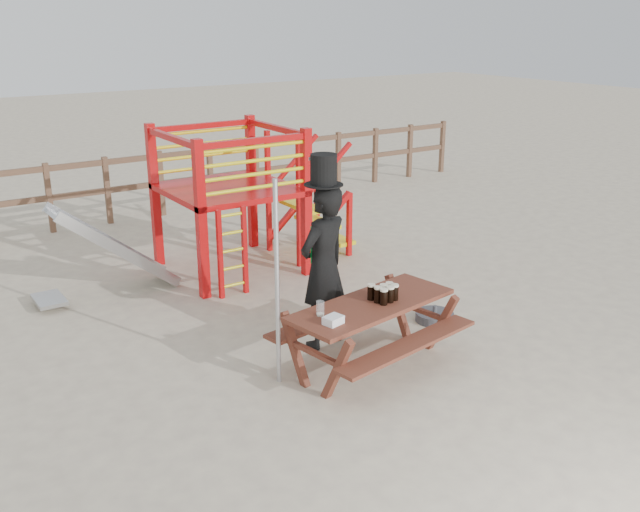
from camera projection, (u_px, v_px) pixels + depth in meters
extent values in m
plane|color=beige|center=(370.00, 368.00, 7.55)|extent=(60.00, 60.00, 0.00)
cube|color=brown|center=(132.00, 159.00, 12.71)|extent=(15.00, 0.06, 0.10)
cube|color=brown|center=(135.00, 187.00, 12.87)|extent=(15.00, 0.06, 0.10)
cube|color=brown|center=(49.00, 198.00, 12.08)|extent=(0.09, 0.09, 1.20)
cube|color=brown|center=(107.00, 190.00, 12.61)|extent=(0.09, 0.09, 1.20)
cube|color=brown|center=(161.00, 183.00, 13.13)|extent=(0.09, 0.09, 1.20)
cube|color=brown|center=(210.00, 177.00, 13.66)|extent=(0.09, 0.09, 1.20)
cube|color=brown|center=(256.00, 171.00, 14.19)|extent=(0.09, 0.09, 1.20)
cube|color=brown|center=(299.00, 165.00, 14.71)|extent=(0.09, 0.09, 1.20)
cube|color=brown|center=(338.00, 160.00, 15.24)|extent=(0.09, 0.09, 1.20)
cube|color=brown|center=(375.00, 155.00, 15.76)|extent=(0.09, 0.09, 1.20)
cube|color=brown|center=(410.00, 151.00, 16.29)|extent=(0.09, 0.09, 1.20)
cube|color=brown|center=(442.00, 147.00, 16.81)|extent=(0.09, 0.09, 1.20)
cube|color=#BB0C0E|center=(201.00, 221.00, 9.10)|extent=(0.12, 0.12, 2.10)
cube|color=#BB0C0E|center=(306.00, 203.00, 9.94)|extent=(0.12, 0.12, 2.10)
cube|color=#BB0C0E|center=(155.00, 196.00, 10.36)|extent=(0.12, 0.12, 2.10)
cube|color=#BB0C0E|center=(252.00, 182.00, 11.20)|extent=(0.12, 0.12, 2.10)
cube|color=#BB0C0E|center=(229.00, 189.00, 10.11)|extent=(1.72, 1.72, 0.08)
cube|color=#BB0C0E|center=(254.00, 141.00, 9.22)|extent=(1.60, 0.08, 0.08)
cube|color=#BB0C0E|center=(202.00, 126.00, 10.48)|extent=(1.60, 0.08, 0.08)
cube|color=#BB0C0E|center=(172.00, 138.00, 9.43)|extent=(0.08, 1.60, 0.08)
cube|color=#BB0C0E|center=(276.00, 128.00, 10.27)|extent=(0.08, 1.60, 0.08)
cylinder|color=yellow|center=(255.00, 188.00, 9.42)|extent=(1.50, 0.05, 0.05)
cylinder|color=yellow|center=(204.00, 167.00, 10.68)|extent=(1.50, 0.05, 0.05)
cylinder|color=yellow|center=(255.00, 174.00, 9.36)|extent=(1.50, 0.05, 0.05)
cylinder|color=yellow|center=(203.00, 155.00, 10.62)|extent=(1.50, 0.05, 0.05)
cylinder|color=yellow|center=(255.00, 161.00, 9.30)|extent=(1.50, 0.05, 0.05)
cylinder|color=yellow|center=(203.00, 143.00, 10.56)|extent=(1.50, 0.05, 0.05)
cylinder|color=yellow|center=(254.00, 147.00, 9.24)|extent=(1.50, 0.05, 0.05)
cylinder|color=yellow|center=(202.00, 131.00, 10.50)|extent=(1.50, 0.05, 0.05)
cube|color=#BB0C0E|center=(220.00, 255.00, 9.22)|extent=(0.06, 0.06, 1.20)
cube|color=#BB0C0E|center=(245.00, 250.00, 9.41)|extent=(0.06, 0.06, 1.20)
cylinder|color=yellow|center=(234.00, 285.00, 9.46)|extent=(0.36, 0.04, 0.04)
cylinder|color=yellow|center=(233.00, 268.00, 9.38)|extent=(0.36, 0.04, 0.04)
cylinder|color=yellow|center=(232.00, 250.00, 9.30)|extent=(0.36, 0.04, 0.04)
cylinder|color=yellow|center=(232.00, 233.00, 9.23)|extent=(0.36, 0.04, 0.04)
cylinder|color=yellow|center=(231.00, 215.00, 9.15)|extent=(0.36, 0.04, 0.04)
cube|color=yellow|center=(286.00, 189.00, 10.64)|extent=(0.30, 0.90, 0.06)
cube|color=yellow|center=(302.00, 206.00, 10.89)|extent=(0.30, 0.90, 0.06)
cube|color=yellow|center=(317.00, 222.00, 11.13)|extent=(0.30, 0.90, 0.06)
cube|color=yellow|center=(332.00, 237.00, 11.37)|extent=(0.30, 0.90, 0.06)
cube|color=#BB0C0E|center=(325.00, 223.00, 10.65)|extent=(0.95, 0.08, 0.86)
cube|color=#BB0C0E|center=(293.00, 210.00, 11.36)|extent=(0.95, 0.08, 0.86)
cube|color=#B2B5B9|center=(115.00, 249.00, 9.40)|extent=(1.53, 0.55, 1.21)
cube|color=#B2B5B9|center=(121.00, 251.00, 9.17)|extent=(1.58, 0.04, 1.28)
cube|color=#B2B5B9|center=(108.00, 241.00, 9.60)|extent=(1.58, 0.04, 1.28)
cube|color=#B2B5B9|center=(49.00, 300.00, 9.09)|extent=(0.35, 0.55, 0.05)
cube|color=brown|center=(372.00, 305.00, 7.37)|extent=(1.96, 0.99, 0.05)
cube|color=brown|center=(409.00, 345.00, 7.10)|extent=(1.88, 0.56, 0.04)
cube|color=brown|center=(337.00, 315.00, 7.82)|extent=(1.88, 0.56, 0.04)
cube|color=brown|center=(315.00, 360.00, 6.97)|extent=(0.26, 1.12, 0.67)
cube|color=brown|center=(419.00, 316.00, 8.00)|extent=(0.26, 1.12, 0.67)
imported|color=black|center=(323.00, 267.00, 7.80)|extent=(0.77, 0.61, 1.85)
cube|color=#0B802B|center=(313.00, 245.00, 7.82)|extent=(0.08, 0.04, 0.43)
cylinder|color=black|center=(324.00, 184.00, 7.50)|extent=(0.42, 0.42, 0.01)
cylinder|color=black|center=(324.00, 169.00, 7.45)|extent=(0.28, 0.28, 0.32)
cube|color=white|center=(313.00, 157.00, 7.50)|extent=(0.14, 0.04, 0.04)
cylinder|color=#B2B2B7|center=(277.00, 285.00, 6.93)|extent=(0.05, 0.05, 2.11)
cylinder|color=#3C3C41|center=(435.00, 317.00, 8.69)|extent=(0.47, 0.47, 0.11)
cylinder|color=#3C3C41|center=(435.00, 309.00, 8.66)|extent=(0.05, 0.05, 0.09)
cube|color=white|center=(333.00, 320.00, 6.84)|extent=(0.21, 0.18, 0.08)
cylinder|color=black|center=(384.00, 298.00, 7.29)|extent=(0.08, 0.08, 0.15)
cylinder|color=beige|center=(384.00, 290.00, 7.27)|extent=(0.08, 0.08, 0.02)
cylinder|color=black|center=(390.00, 295.00, 7.36)|extent=(0.08, 0.08, 0.15)
cylinder|color=beige|center=(390.00, 288.00, 7.33)|extent=(0.08, 0.08, 0.02)
cylinder|color=black|center=(395.00, 293.00, 7.41)|extent=(0.08, 0.08, 0.15)
cylinder|color=beige|center=(395.00, 285.00, 7.39)|extent=(0.08, 0.08, 0.02)
cylinder|color=black|center=(378.00, 296.00, 7.35)|extent=(0.08, 0.08, 0.15)
cylinder|color=beige|center=(378.00, 288.00, 7.32)|extent=(0.08, 0.08, 0.02)
cylinder|color=black|center=(383.00, 293.00, 7.42)|extent=(0.08, 0.08, 0.15)
cylinder|color=beige|center=(384.00, 285.00, 7.39)|extent=(0.08, 0.08, 0.02)
cylinder|color=black|center=(389.00, 291.00, 7.47)|extent=(0.08, 0.08, 0.15)
cylinder|color=beige|center=(390.00, 283.00, 7.44)|extent=(0.08, 0.08, 0.02)
cylinder|color=black|center=(371.00, 293.00, 7.42)|extent=(0.08, 0.08, 0.15)
cylinder|color=beige|center=(371.00, 285.00, 7.39)|extent=(0.08, 0.08, 0.02)
cylinder|color=silver|center=(320.00, 308.00, 7.03)|extent=(0.08, 0.08, 0.15)
cylinder|color=beige|center=(320.00, 314.00, 7.05)|extent=(0.07, 0.07, 0.02)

